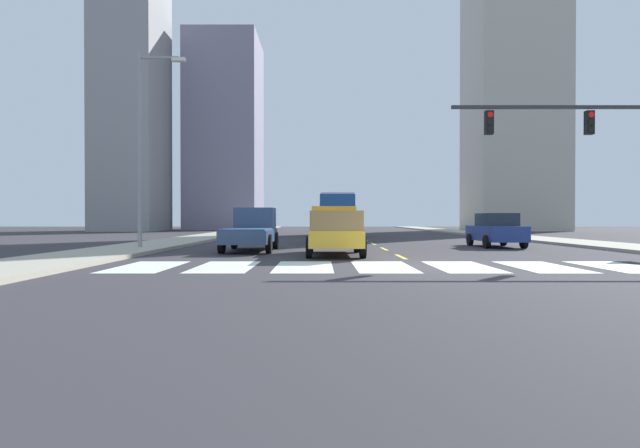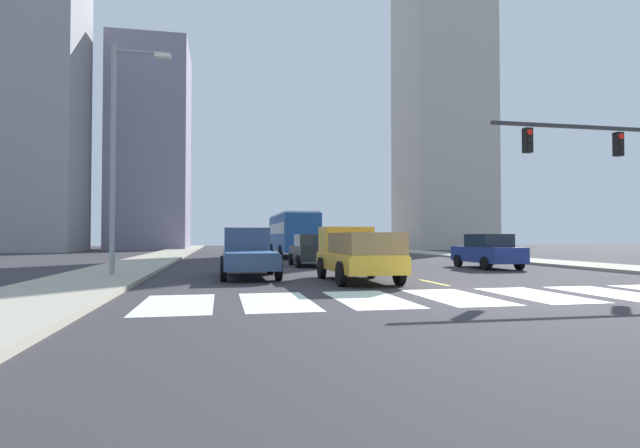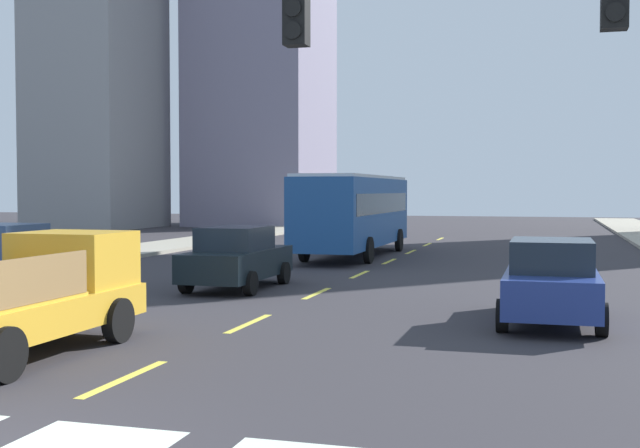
# 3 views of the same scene
# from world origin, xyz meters

# --- Properties ---
(ground_plane) EXTENTS (160.00, 160.00, 0.00)m
(ground_plane) POSITION_xyz_m (0.00, 0.00, 0.00)
(ground_plane) COLOR #322F34
(sidewalk_right) EXTENTS (3.48, 110.00, 0.15)m
(sidewalk_right) POSITION_xyz_m (11.66, 18.00, 0.07)
(sidewalk_right) COLOR #A49D8A
(sidewalk_right) RESTS_ON ground
(sidewalk_left) EXTENTS (3.48, 110.00, 0.15)m
(sidewalk_left) POSITION_xyz_m (-11.66, 18.00, 0.07)
(sidewalk_left) COLOR #A49D8A
(sidewalk_left) RESTS_ON ground
(crosswalk_stripe_0) EXTENTS (1.70, 3.73, 0.01)m
(crosswalk_stripe_0) POSITION_xyz_m (-8.24, 0.00, 0.00)
(crosswalk_stripe_0) COLOR silver
(crosswalk_stripe_0) RESTS_ON ground
(crosswalk_stripe_1) EXTENTS (1.70, 3.73, 0.01)m
(crosswalk_stripe_1) POSITION_xyz_m (-5.89, 0.00, 0.00)
(crosswalk_stripe_1) COLOR silver
(crosswalk_stripe_1) RESTS_ON ground
(crosswalk_stripe_2) EXTENTS (1.70, 3.73, 0.01)m
(crosswalk_stripe_2) POSITION_xyz_m (-3.53, 0.00, 0.00)
(crosswalk_stripe_2) COLOR silver
(crosswalk_stripe_2) RESTS_ON ground
(crosswalk_stripe_3) EXTENTS (1.70, 3.73, 0.01)m
(crosswalk_stripe_3) POSITION_xyz_m (-1.18, 0.00, 0.00)
(crosswalk_stripe_3) COLOR silver
(crosswalk_stripe_3) RESTS_ON ground
(crosswalk_stripe_4) EXTENTS (1.70, 3.73, 0.01)m
(crosswalk_stripe_4) POSITION_xyz_m (1.18, 0.00, 0.00)
(crosswalk_stripe_4) COLOR silver
(crosswalk_stripe_4) RESTS_ON ground
(crosswalk_stripe_5) EXTENTS (1.70, 3.73, 0.01)m
(crosswalk_stripe_5) POSITION_xyz_m (3.53, 0.00, 0.00)
(crosswalk_stripe_5) COLOR silver
(crosswalk_stripe_5) RESTS_ON ground
(crosswalk_stripe_6) EXTENTS (1.70, 3.73, 0.01)m
(crosswalk_stripe_6) POSITION_xyz_m (5.89, 0.00, 0.00)
(crosswalk_stripe_6) COLOR silver
(crosswalk_stripe_6) RESTS_ON ground
(lane_dash_0) EXTENTS (0.16, 2.40, 0.01)m
(lane_dash_0) POSITION_xyz_m (0.00, 4.00, 0.00)
(lane_dash_0) COLOR yellow
(lane_dash_0) RESTS_ON ground
(lane_dash_1) EXTENTS (0.16, 2.40, 0.01)m
(lane_dash_1) POSITION_xyz_m (0.00, 9.00, 0.00)
(lane_dash_1) COLOR yellow
(lane_dash_1) RESTS_ON ground
(lane_dash_2) EXTENTS (0.16, 2.40, 0.01)m
(lane_dash_2) POSITION_xyz_m (0.00, 14.00, 0.00)
(lane_dash_2) COLOR yellow
(lane_dash_2) RESTS_ON ground
(lane_dash_3) EXTENTS (0.16, 2.40, 0.01)m
(lane_dash_3) POSITION_xyz_m (0.00, 19.00, 0.00)
(lane_dash_3) COLOR yellow
(lane_dash_3) RESTS_ON ground
(lane_dash_4) EXTENTS (0.16, 2.40, 0.01)m
(lane_dash_4) POSITION_xyz_m (0.00, 24.00, 0.00)
(lane_dash_4) COLOR yellow
(lane_dash_4) RESTS_ON ground
(lane_dash_5) EXTENTS (0.16, 2.40, 0.01)m
(lane_dash_5) POSITION_xyz_m (0.00, 29.00, 0.00)
(lane_dash_5) COLOR yellow
(lane_dash_5) RESTS_ON ground
(lane_dash_6) EXTENTS (0.16, 2.40, 0.01)m
(lane_dash_6) POSITION_xyz_m (0.00, 34.00, 0.00)
(lane_dash_6) COLOR yellow
(lane_dash_6) RESTS_ON ground
(lane_dash_7) EXTENTS (0.16, 2.40, 0.01)m
(lane_dash_7) POSITION_xyz_m (0.00, 39.00, 0.00)
(lane_dash_7) COLOR yellow
(lane_dash_7) RESTS_ON ground
(pickup_stakebed) EXTENTS (2.18, 5.20, 1.96)m
(pickup_stakebed) POSITION_xyz_m (-2.48, 5.31, 0.94)
(pickup_stakebed) COLOR gold
(pickup_stakebed) RESTS_ON ground
(pickup_dark) EXTENTS (2.18, 5.20, 1.96)m
(pickup_dark) POSITION_xyz_m (-6.16, 7.89, 0.92)
(pickup_dark) COLOR #354B6F
(pickup_dark) RESTS_ON ground
(city_bus) EXTENTS (2.72, 10.80, 3.32)m
(city_bus) POSITION_xyz_m (-1.82, 25.89, 1.95)
(city_bus) COLOR #215094
(city_bus) RESTS_ON ground
(sedan_near_right) EXTENTS (2.02, 4.40, 1.72)m
(sedan_near_right) POSITION_xyz_m (5.93, 10.72, 0.86)
(sedan_near_right) COLOR navy
(sedan_near_right) RESTS_ON ground
(sedan_far) EXTENTS (2.02, 4.40, 1.72)m
(sedan_far) POSITION_xyz_m (-2.42, 14.41, 0.86)
(sedan_far) COLOR black
(sedan_far) RESTS_ON ground
(traffic_signal_gantry) EXTENTS (9.00, 0.27, 6.00)m
(traffic_signal_gantry) POSITION_xyz_m (7.64, 2.90, 4.20)
(traffic_signal_gantry) COLOR #2D2D33
(traffic_signal_gantry) RESTS_ON ground
(streetlight_left) EXTENTS (2.20, 0.28, 9.00)m
(streetlight_left) POSITION_xyz_m (-11.14, 8.04, 4.97)
(streetlight_left) COLOR gray
(streetlight_left) RESTS_ON ground
(tower_tall_centre) EXTENTS (10.50, 9.84, 51.88)m
(tower_tall_centre) POSITION_xyz_m (20.89, 47.59, 25.94)
(tower_tall_centre) COLOR #B8B1A1
(tower_tall_centre) RESTS_ON ground
(block_mid_left) EXTENTS (9.31, 10.76, 25.90)m
(block_mid_left) POSITION_xyz_m (-16.01, 53.99, 12.95)
(block_mid_left) COLOR gray
(block_mid_left) RESTS_ON ground
(block_low_left) EXTENTS (7.18, 8.91, 32.07)m
(block_low_left) POSITION_xyz_m (-25.75, 45.75, 16.04)
(block_low_left) COLOR gray
(block_low_left) RESTS_ON ground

